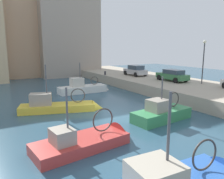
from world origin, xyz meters
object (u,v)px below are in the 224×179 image
at_px(fishing_boat_white, 85,91).
at_px(mooring_bollard_mid, 105,73).
at_px(parked_car_silver, 135,70).
at_px(fishing_boat_green, 164,118).
at_px(quay_streetlamp, 204,55).
at_px(fishing_boat_yellow, 61,109).
at_px(parked_car_green, 172,75).
at_px(fishing_boat_red, 89,145).

distance_m(fishing_boat_white, mooring_bollard_mid, 7.47).
distance_m(fishing_boat_white, parked_car_silver, 9.32).
relative_size(fishing_boat_green, parked_car_silver, 1.45).
relative_size(fishing_boat_white, quay_streetlamp, 1.33).
bearing_deg(fishing_boat_yellow, parked_car_green, 6.81).
distance_m(fishing_boat_green, fishing_boat_white, 12.28).
xyz_separation_m(fishing_boat_yellow, quay_streetlamp, (15.85, -1.45, 4.31)).
relative_size(fishing_boat_yellow, mooring_bollard_mid, 12.89).
bearing_deg(mooring_bollard_mid, fishing_boat_white, -137.61).
height_order(fishing_boat_white, parked_car_silver, fishing_boat_white).
bearing_deg(parked_car_silver, fishing_boat_green, -118.28).
xyz_separation_m(parked_car_green, parked_car_silver, (-0.81, 6.54, 0.04)).
xyz_separation_m(fishing_boat_green, parked_car_silver, (7.72, 14.35, 1.82)).
relative_size(fishing_boat_yellow, parked_car_silver, 1.84).
bearing_deg(mooring_bollard_mid, fishing_boat_yellow, -132.58).
height_order(fishing_boat_white, parked_car_green, fishing_boat_white).
bearing_deg(parked_car_green, fishing_boat_white, 155.54).
xyz_separation_m(parked_car_green, mooring_bollard_mid, (-4.28, 9.37, -0.45)).
height_order(fishing_boat_white, quay_streetlamp, quay_streetlamp).
bearing_deg(fishing_boat_red, parked_car_silver, 47.33).
distance_m(fishing_boat_yellow, mooring_bollard_mid, 15.13).
distance_m(fishing_boat_green, fishing_boat_red, 6.88).
bearing_deg(parked_car_silver, fishing_boat_yellow, -148.83).
relative_size(fishing_boat_green, mooring_bollard_mid, 10.21).
distance_m(fishing_boat_green, quay_streetlamp, 11.76).
height_order(fishing_boat_yellow, parked_car_silver, fishing_boat_yellow).
distance_m(fishing_boat_yellow, quay_streetlamp, 16.49).
height_order(mooring_bollard_mid, quay_streetlamp, quay_streetlamp).
bearing_deg(mooring_bollard_mid, fishing_boat_green, -103.91).
xyz_separation_m(fishing_boat_white, fishing_boat_red, (-5.58, -13.57, -0.05)).
height_order(fishing_boat_green, quay_streetlamp, quay_streetlamp).
xyz_separation_m(fishing_boat_green, mooring_bollard_mid, (4.26, 17.18, 1.34)).
distance_m(fishing_boat_red, parked_car_green, 17.91).
bearing_deg(fishing_boat_red, mooring_bollard_mid, 59.29).
bearing_deg(mooring_bollard_mid, parked_car_green, -65.46).
distance_m(fishing_boat_red, mooring_bollard_mid, 21.59).
bearing_deg(fishing_boat_red, fishing_boat_white, 67.67).
bearing_deg(parked_car_silver, quay_streetlamp, -77.32).
xyz_separation_m(fishing_boat_white, parked_car_silver, (8.89, 2.12, 1.81)).
distance_m(parked_car_silver, mooring_bollard_mid, 4.50).
bearing_deg(parked_car_green, mooring_bollard_mid, 114.54).
relative_size(parked_car_silver, mooring_bollard_mid, 7.02).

